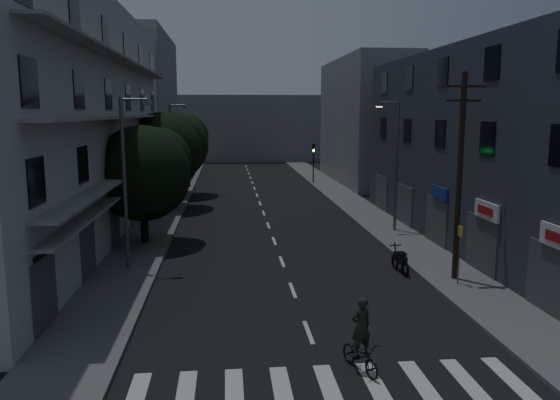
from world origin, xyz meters
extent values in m
plane|color=black|center=(0.00, 25.00, 0.00)|extent=(160.00, 160.00, 0.00)
cube|color=#565659|center=(-7.50, 25.00, 0.07)|extent=(3.00, 90.00, 0.15)
cube|color=#565659|center=(7.50, 25.00, 0.07)|extent=(3.00, 90.00, 0.15)
cube|color=beige|center=(-5.20, -2.00, 0.01)|extent=(0.50, 3.00, 0.01)
cube|color=beige|center=(-3.90, -2.00, 0.01)|extent=(0.50, 3.00, 0.01)
cube|color=beige|center=(-2.60, -2.00, 0.01)|extent=(0.50, 3.00, 0.01)
cube|color=beige|center=(-1.30, -2.00, 0.01)|extent=(0.50, 3.00, 0.01)
cube|color=beige|center=(0.00, -2.00, 0.01)|extent=(0.50, 3.00, 0.01)
cube|color=beige|center=(1.30, -2.00, 0.01)|extent=(0.50, 3.00, 0.01)
cube|color=beige|center=(2.60, -2.00, 0.01)|extent=(0.50, 3.00, 0.01)
cube|color=beige|center=(3.90, -2.00, 0.01)|extent=(0.50, 3.00, 0.01)
cube|color=beige|center=(5.20, -2.00, 0.01)|extent=(0.50, 3.00, 0.01)
cube|color=beige|center=(0.00, 2.00, 0.01)|extent=(0.15, 2.00, 0.01)
cube|color=beige|center=(0.00, 6.50, 0.01)|extent=(0.15, 2.00, 0.01)
cube|color=beige|center=(0.00, 11.00, 0.01)|extent=(0.15, 2.00, 0.01)
cube|color=beige|center=(0.00, 15.50, 0.01)|extent=(0.15, 2.00, 0.01)
cube|color=beige|center=(0.00, 20.00, 0.01)|extent=(0.15, 2.00, 0.01)
cube|color=beige|center=(0.00, 24.50, 0.01)|extent=(0.15, 2.00, 0.01)
cube|color=beige|center=(0.00, 29.00, 0.01)|extent=(0.15, 2.00, 0.01)
cube|color=beige|center=(0.00, 33.50, 0.01)|extent=(0.15, 2.00, 0.01)
cube|color=beige|center=(0.00, 38.00, 0.01)|extent=(0.15, 2.00, 0.01)
cube|color=beige|center=(0.00, 42.50, 0.01)|extent=(0.15, 2.00, 0.01)
cube|color=beige|center=(0.00, 47.00, 0.01)|extent=(0.15, 2.00, 0.01)
cube|color=beige|center=(0.00, 51.50, 0.01)|extent=(0.15, 2.00, 0.01)
cube|color=beige|center=(0.00, 56.00, 0.01)|extent=(0.15, 2.00, 0.01)
cube|color=beige|center=(0.00, 60.50, 0.01)|extent=(0.15, 2.00, 0.01)
cube|color=#B0B0AB|center=(-12.00, 18.00, 7.00)|extent=(6.00, 36.00, 14.00)
cube|color=black|center=(-8.98, 3.00, 2.00)|extent=(0.06, 1.60, 1.60)
cube|color=black|center=(-8.98, 9.00, 2.00)|extent=(0.06, 1.60, 1.60)
cube|color=black|center=(-8.98, 15.00, 2.00)|extent=(0.06, 1.60, 1.60)
cube|color=black|center=(-8.98, 21.00, 2.00)|extent=(0.06, 1.60, 1.60)
cube|color=black|center=(-8.98, 27.00, 2.00)|extent=(0.06, 1.60, 1.60)
cube|color=black|center=(-8.98, 33.00, 2.00)|extent=(0.06, 1.60, 1.60)
cube|color=black|center=(-8.98, 3.00, 5.20)|extent=(0.06, 1.60, 1.60)
cube|color=black|center=(-8.98, 9.00, 5.20)|extent=(0.06, 1.60, 1.60)
cube|color=black|center=(-8.98, 15.00, 5.20)|extent=(0.06, 1.60, 1.60)
cube|color=black|center=(-8.98, 21.00, 5.20)|extent=(0.06, 1.60, 1.60)
cube|color=black|center=(-8.98, 27.00, 5.20)|extent=(0.06, 1.60, 1.60)
cube|color=black|center=(-8.98, 33.00, 5.20)|extent=(0.06, 1.60, 1.60)
cube|color=black|center=(-8.98, 3.00, 8.40)|extent=(0.06, 1.60, 1.60)
cube|color=black|center=(-8.98, 9.00, 8.40)|extent=(0.06, 1.60, 1.60)
cube|color=black|center=(-8.98, 15.00, 8.40)|extent=(0.06, 1.60, 1.60)
cube|color=black|center=(-8.98, 21.00, 8.40)|extent=(0.06, 1.60, 1.60)
cube|color=black|center=(-8.98, 27.00, 8.40)|extent=(0.06, 1.60, 1.60)
cube|color=black|center=(-8.98, 33.00, 8.40)|extent=(0.06, 1.60, 1.60)
cube|color=black|center=(-8.98, 9.00, 11.60)|extent=(0.06, 1.60, 1.60)
cube|color=black|center=(-8.98, 15.00, 11.60)|extent=(0.06, 1.60, 1.60)
cube|color=black|center=(-8.98, 21.00, 11.60)|extent=(0.06, 1.60, 1.60)
cube|color=black|center=(-8.98, 27.00, 11.60)|extent=(0.06, 1.60, 1.60)
cube|color=black|center=(-8.98, 33.00, 11.60)|extent=(0.06, 1.60, 1.60)
cube|color=gray|center=(-8.50, 18.00, 4.00)|extent=(1.00, 32.40, 0.12)
cube|color=gray|center=(-8.50, 18.00, 7.20)|extent=(1.00, 32.40, 0.12)
cube|color=gray|center=(-8.50, 18.00, 10.40)|extent=(1.00, 32.40, 0.12)
cube|color=gray|center=(-8.60, 18.00, 3.10)|extent=(0.80, 32.40, 0.12)
cube|color=#424247|center=(-8.97, 3.00, 1.40)|extent=(0.06, 2.40, 2.40)
cube|color=#424247|center=(-8.97, 9.00, 1.40)|extent=(0.06, 2.40, 2.40)
cube|color=#424247|center=(-8.97, 15.00, 1.40)|extent=(0.06, 2.40, 2.40)
cube|color=#424247|center=(-8.97, 21.00, 1.40)|extent=(0.06, 2.40, 2.40)
cube|color=#424247|center=(-8.97, 27.00, 1.40)|extent=(0.06, 2.40, 2.40)
cube|color=#424247|center=(-8.97, 33.00, 1.40)|extent=(0.06, 2.40, 2.40)
cube|color=#2D313D|center=(12.00, 14.00, 5.50)|extent=(6.00, 28.00, 11.00)
cube|color=black|center=(8.98, 8.00, 6.30)|extent=(0.06, 1.40, 1.50)
cube|color=black|center=(8.98, 13.50, 6.30)|extent=(0.06, 1.40, 1.50)
cube|color=black|center=(8.98, 19.00, 6.30)|extent=(0.06, 1.40, 1.50)
cube|color=black|center=(8.98, 24.50, 6.30)|extent=(0.06, 1.40, 1.50)
cube|color=black|center=(8.98, 8.00, 9.60)|extent=(0.06, 1.40, 1.50)
cube|color=black|center=(8.98, 13.50, 9.60)|extent=(0.06, 1.40, 1.50)
cube|color=black|center=(8.98, 19.00, 9.60)|extent=(0.06, 1.40, 1.50)
cube|color=black|center=(8.98, 24.50, 9.60)|extent=(0.06, 1.40, 1.50)
cube|color=#424247|center=(8.97, 2.50, 1.40)|extent=(0.06, 3.00, 2.60)
cube|color=#424247|center=(8.97, 8.00, 1.40)|extent=(0.06, 3.00, 2.60)
cube|color=#424247|center=(8.97, 13.50, 1.40)|extent=(0.06, 3.00, 2.60)
cube|color=#424247|center=(8.97, 19.00, 1.40)|extent=(0.06, 3.00, 2.60)
cube|color=#424247|center=(8.97, 24.50, 1.40)|extent=(0.06, 3.00, 2.60)
cube|color=#B21414|center=(8.82, 2.00, 3.10)|extent=(0.02, 1.60, 0.36)
cube|color=silver|center=(8.90, 7.50, 3.10)|extent=(0.12, 2.20, 0.80)
cube|color=#B21414|center=(8.82, 7.50, 3.10)|extent=(0.02, 1.40, 0.36)
cube|color=navy|center=(8.90, 13.00, 3.10)|extent=(0.12, 2.00, 0.70)
cube|color=slate|center=(-12.00, 48.00, 8.00)|extent=(6.00, 20.00, 16.00)
cube|color=slate|center=(12.00, 42.00, 6.50)|extent=(6.00, 20.00, 13.00)
cube|color=slate|center=(0.00, 70.00, 5.00)|extent=(24.00, 8.00, 10.00)
cylinder|color=black|center=(-7.40, 15.33, 1.94)|extent=(0.44, 0.44, 3.58)
sphere|color=black|center=(-7.40, 15.33, 4.09)|extent=(5.37, 5.37, 5.37)
sphere|color=black|center=(-6.59, 16.00, 4.76)|extent=(3.76, 3.76, 3.76)
sphere|color=black|center=(-8.07, 14.79, 4.49)|extent=(3.49, 3.49, 3.49)
cylinder|color=black|center=(-7.56, 27.00, 2.14)|extent=(0.44, 0.44, 3.97)
sphere|color=black|center=(-7.56, 27.00, 4.52)|extent=(5.98, 5.98, 5.98)
sphere|color=black|center=(-6.66, 27.74, 5.27)|extent=(4.19, 4.19, 4.19)
sphere|color=black|center=(-8.31, 26.40, 4.97)|extent=(3.89, 3.89, 3.89)
cylinder|color=black|center=(-7.29, 33.73, 2.16)|extent=(0.44, 0.44, 4.01)
sphere|color=black|center=(-7.29, 33.73, 4.56)|extent=(5.99, 5.99, 5.99)
sphere|color=black|center=(-6.39, 34.48, 5.31)|extent=(4.20, 4.20, 4.20)
sphere|color=black|center=(-8.04, 33.13, 5.01)|extent=(3.90, 3.90, 3.90)
cylinder|color=black|center=(6.33, 40.67, 1.75)|extent=(0.12, 0.12, 3.20)
cube|color=black|center=(6.33, 40.67, 3.80)|extent=(0.28, 0.22, 0.90)
sphere|color=black|center=(6.33, 40.52, 4.13)|extent=(0.22, 0.22, 0.22)
sphere|color=#3F330C|center=(6.33, 40.52, 3.83)|extent=(0.22, 0.22, 0.22)
sphere|color=#0CFF26|center=(6.33, 40.52, 3.53)|extent=(0.22, 0.22, 0.22)
cylinder|color=black|center=(-6.38, 38.72, 1.75)|extent=(0.12, 0.12, 3.20)
cube|color=black|center=(-6.38, 38.72, 3.80)|extent=(0.28, 0.22, 0.90)
sphere|color=black|center=(-6.38, 38.57, 4.13)|extent=(0.22, 0.22, 0.22)
sphere|color=#3F330C|center=(-6.38, 38.57, 3.83)|extent=(0.22, 0.22, 0.22)
sphere|color=#0CFF26|center=(-6.38, 38.57, 3.53)|extent=(0.22, 0.22, 0.22)
cylinder|color=#5C5F64|center=(-7.44, 10.11, 4.15)|extent=(0.18, 0.18, 8.00)
cylinder|color=#5C5F64|center=(-6.84, 10.11, 8.05)|extent=(1.20, 0.10, 0.10)
cube|color=#5C5F64|center=(-6.24, 10.11, 7.90)|extent=(0.45, 0.25, 0.18)
cube|color=#4C4C4C|center=(-6.24, 10.11, 7.80)|extent=(0.35, 0.18, 0.04)
cylinder|color=slate|center=(7.75, 17.14, 4.15)|extent=(0.18, 0.18, 8.00)
cylinder|color=slate|center=(7.15, 17.14, 8.05)|extent=(1.20, 0.10, 0.10)
cube|color=slate|center=(6.55, 17.14, 7.90)|extent=(0.45, 0.25, 0.18)
cube|color=#FFD88C|center=(6.55, 17.14, 7.80)|extent=(0.35, 0.18, 0.04)
cylinder|color=#5B5F63|center=(-7.22, 29.80, 4.15)|extent=(0.18, 0.18, 8.00)
cylinder|color=#5B5F63|center=(-6.62, 29.80, 8.05)|extent=(1.20, 0.10, 0.10)
cube|color=#5B5F63|center=(-6.02, 29.80, 7.90)|extent=(0.45, 0.25, 0.18)
cube|color=#4C4C4C|center=(-6.02, 29.80, 7.80)|extent=(0.35, 0.18, 0.04)
cylinder|color=black|center=(7.33, 7.02, 4.65)|extent=(0.24, 0.24, 9.00)
cube|color=black|center=(7.33, 7.02, 8.55)|extent=(1.80, 0.10, 0.10)
cube|color=black|center=(7.33, 7.02, 7.95)|extent=(1.50, 0.10, 0.10)
cylinder|color=#595B60|center=(7.15, 6.25, 1.40)|extent=(0.06, 0.06, 2.50)
cube|color=yellow|center=(7.15, 6.25, 2.45)|extent=(0.05, 0.35, 0.45)
torus|color=black|center=(5.40, 8.01, 0.32)|extent=(0.16, 0.77, 0.76)
torus|color=black|center=(5.33, 9.30, 0.32)|extent=(0.16, 0.77, 0.76)
cube|color=black|center=(5.37, 8.66, 0.67)|extent=(0.34, 1.20, 0.38)
cube|color=black|center=(5.38, 8.49, 0.95)|extent=(0.35, 0.50, 0.11)
cylinder|color=black|center=(5.33, 9.25, 0.81)|extent=(0.09, 0.47, 0.91)
cube|color=black|center=(5.32, 9.35, 1.13)|extent=(0.59, 0.08, 0.04)
imported|color=black|center=(1.08, -0.94, 0.47)|extent=(1.20, 1.88, 0.93)
imported|color=black|center=(1.08, -0.94, 1.36)|extent=(0.76, 0.63, 1.78)
camera|label=1|loc=(-2.71, -15.57, 7.46)|focal=35.00mm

